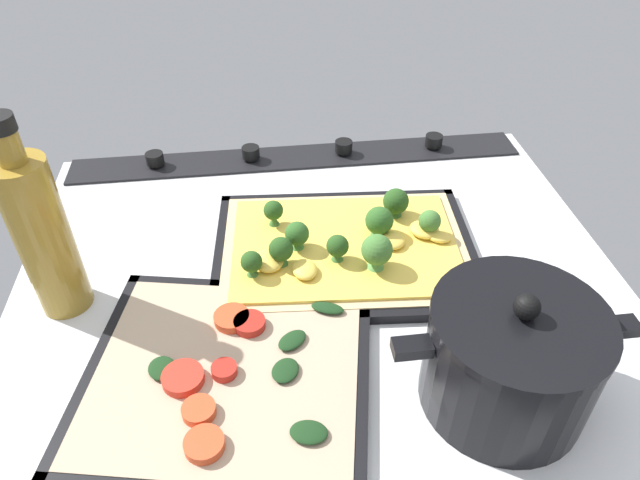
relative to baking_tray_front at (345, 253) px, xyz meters
The scene contains 8 objects.
ground_plane 6.44cm from the baking_tray_front, 52.56° to the left, with size 75.03×65.99×3.00cm, color silver.
stove_control_panel 24.89cm from the baking_tray_front, 81.35° to the right, with size 72.03×7.00×2.60cm.
baking_tray_front is the anchor object (origin of this frame).
broccoli_pizza 1.59cm from the baking_tray_front, 136.31° to the left, with size 32.73×24.63×6.07cm.
baking_tray_back 23.52cm from the baking_tray_front, 49.80° to the left, with size 34.02×32.09×1.30cm.
veggie_pizza_back 23.54cm from the baking_tray_front, 49.91° to the left, with size 31.19×29.25×1.90cm.
cooking_pot 27.03cm from the baking_tray_front, 117.07° to the left, with size 23.37×16.49×14.07cm.
oil_bottle 35.69cm from the baking_tray_front, ahead, with size 5.88×5.88×24.45cm.
Camera 1 is at (6.63, 51.60, 49.57)cm, focal length 32.61 mm.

